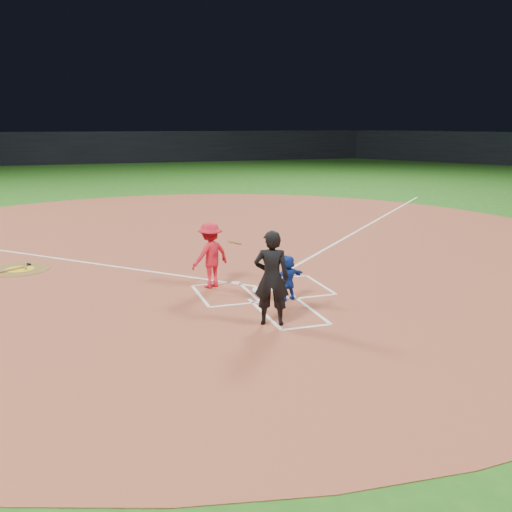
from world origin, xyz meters
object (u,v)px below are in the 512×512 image
object	(u,v)px
home_plate	(262,290)
umpire	(272,278)
batter_at_plate	(210,255)
catcher	(288,278)
on_deck_circle	(20,269)

from	to	relation	value
home_plate	umpire	size ratio (longest dim) A/B	0.30
home_plate	batter_at_plate	bearing A→B (deg)	-30.86
umpire	catcher	bearing A→B (deg)	-101.00
home_plate	batter_at_plate	xyz separation A→B (m)	(-1.15, 0.69, 0.82)
catcher	umpire	distance (m)	1.74
on_deck_circle	umpire	xyz separation A→B (m)	(5.31, -6.51, 0.99)
umpire	batter_at_plate	world-z (taller)	umpire
home_plate	umpire	xyz separation A→B (m)	(-0.62, -2.38, 0.99)
on_deck_circle	batter_at_plate	xyz separation A→B (m)	(4.77, -3.44, 0.83)
on_deck_circle	home_plate	bearing A→B (deg)	-34.87
on_deck_circle	batter_at_plate	distance (m)	5.94
on_deck_circle	catcher	bearing A→B (deg)	-39.29
home_plate	on_deck_circle	distance (m)	7.22
on_deck_circle	catcher	world-z (taller)	catcher
catcher	batter_at_plate	xyz separation A→B (m)	(-1.45, 1.65, 0.29)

